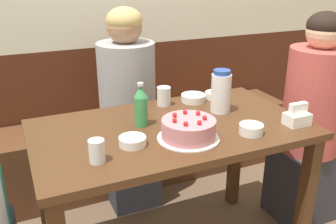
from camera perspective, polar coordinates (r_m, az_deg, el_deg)
The scene contains 14 objects.
bench_seat at distance 2.64m, azimuth -7.00°, elevation -5.99°, with size 2.49×0.38×0.47m.
dining_table at distance 1.75m, azimuth 0.53°, elevation -5.60°, with size 1.24×0.71×0.77m.
birthday_cake at distance 1.57m, azimuth 3.15°, elevation -2.65°, with size 0.26×0.26×0.11m.
water_pitcher at distance 1.85m, azimuth 8.07°, elevation 3.09°, with size 0.10×0.10×0.21m.
soju_bottle at distance 1.68m, azimuth -4.14°, elevation 0.98°, with size 0.06×0.06×0.20m.
napkin_holder at distance 1.80m, azimuth 19.08°, elevation -0.70°, with size 0.11×0.08×0.11m.
bowl_soup_white at distance 1.66m, azimuth 12.56°, elevation -2.55°, with size 0.10×0.10×0.04m.
bowl_rice_small at distance 2.01m, azimuth 3.89°, elevation 2.16°, with size 0.13×0.13×0.04m.
bowl_side_dish at distance 1.53m, azimuth -5.43°, elevation -4.44°, with size 0.11×0.11×0.04m.
bowl_sauce_shallow at distance 2.06m, azimuth 7.09°, elevation 2.57°, with size 0.10×0.10×0.04m.
glass_water_tall at distance 1.94m, azimuth -0.64°, elevation 2.43°, with size 0.07×0.07×0.10m.
glass_tumbler_short at distance 1.41m, azimuth -10.80°, elevation -5.87°, with size 0.06×0.06×0.09m.
person_teal_shirt at distance 2.28m, azimuth 20.85°, elevation -2.15°, with size 0.34×0.33×1.23m.
person_grey_tee at distance 2.29m, azimuth -6.09°, elevation -0.32°, with size 0.34×0.34×1.24m.
Camera 1 is at (-0.64, -1.42, 1.45)m, focal length 40.00 mm.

